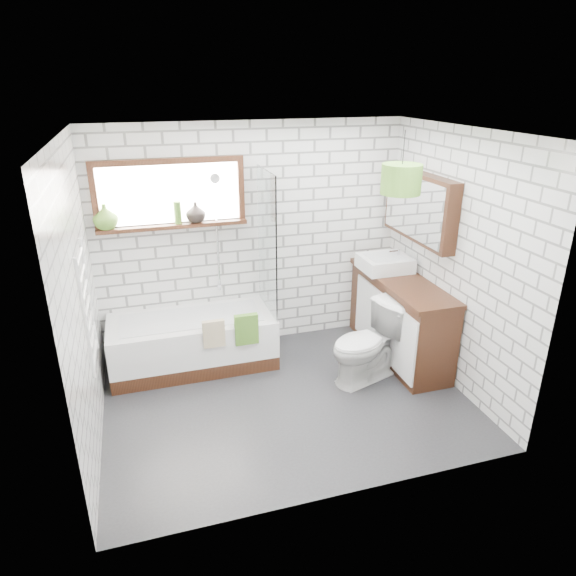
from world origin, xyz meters
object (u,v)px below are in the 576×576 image
object	(u,v)px
vanity	(399,317)
pendant	(401,179)
bathtub	(193,342)
toilet	(367,344)
basin	(385,263)

from	to	relation	value
vanity	pendant	distance (m)	1.82
bathtub	vanity	bearing A→B (deg)	-10.89
bathtub	vanity	size ratio (longest dim) A/B	1.08
bathtub	vanity	distance (m)	2.26
pendant	bathtub	bearing A→B (deg)	148.95
vanity	toilet	xyz separation A→B (m)	(-0.56, -0.37, -0.05)
basin	toilet	xyz separation A→B (m)	(-0.50, -0.69, -0.58)
bathtub	pendant	world-z (taller)	pendant
bathtub	pendant	distance (m)	2.73
vanity	toilet	size ratio (longest dim) A/B	1.95
basin	vanity	bearing A→B (deg)	-79.18
bathtub	toilet	world-z (taller)	toilet
bathtub	toilet	distance (m)	1.85
vanity	basin	size ratio (longest dim) A/B	3.00
bathtub	toilet	bearing A→B (deg)	-25.76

